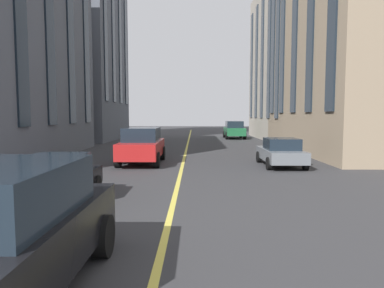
{
  "coord_description": "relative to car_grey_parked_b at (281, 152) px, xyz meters",
  "views": [
    {
      "loc": [
        0.04,
        -0.62,
        2.54
      ],
      "look_at": [
        11.36,
        -0.53,
        1.6
      ],
      "focal_mm": 32.87,
      "sensor_mm": 36.0,
      "label": 1
    }
  ],
  "objects": [
    {
      "name": "car_black_far",
      "position": [
        -12.8,
        6.86,
        0.27
      ],
      "size": [
        4.7,
        2.14,
        1.88
      ],
      "color": "black",
      "rests_on": "ground_plane"
    },
    {
      "name": "car_black_oncoming",
      "position": [
        -7.48,
        8.29,
        0.0
      ],
      "size": [
        3.9,
        1.89,
        1.4
      ],
      "color": "black",
      "rests_on": "ground_plane"
    },
    {
      "name": "building_right_far",
      "position": [
        18.89,
        -7.03,
        7.35
      ],
      "size": [
        16.69,
        8.99,
        16.1
      ],
      "color": "#A89E8E",
      "rests_on": "ground_plane"
    },
    {
      "name": "car_green_mid",
      "position": [
        20.7,
        0.0,
        0.27
      ],
      "size": [
        4.7,
        2.14,
        1.88
      ],
      "color": "#1E6038",
      "rests_on": "ground_plane"
    },
    {
      "name": "car_grey_parked_b",
      "position": [
        0.0,
        0.0,
        0.0
      ],
      "size": [
        3.9,
        1.89,
        1.4
      ],
      "color": "slate",
      "rests_on": "ground_plane"
    },
    {
      "name": "building_right_near",
      "position": [
        7.26,
        -8.04,
        8.99
      ],
      "size": [
        16.7,
        11.01,
        19.39
      ],
      "color": "gray",
      "rests_on": "ground_plane"
    },
    {
      "name": "lane_centre_line",
      "position": [
        2.61,
        4.9,
        -0.7
      ],
      "size": [
        80.0,
        0.16,
        0.01
      ],
      "color": "#D8C64C",
      "rests_on": "ground_plane"
    },
    {
      "name": "building_left_near",
      "position": [
        19.72,
        18.24,
        13.0
      ],
      "size": [
        12.56,
        11.81,
        27.39
      ],
      "color": "#565B66",
      "rests_on": "ground_plane"
    },
    {
      "name": "car_red_parked_a",
      "position": [
        0.96,
        7.05,
        0.27
      ],
      "size": [
        4.7,
        2.14,
        1.88
      ],
      "color": "#B21E1E",
      "rests_on": "ground_plane"
    }
  ]
}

